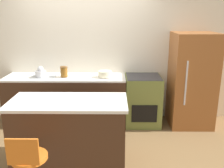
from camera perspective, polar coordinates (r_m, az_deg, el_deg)
ground_plane at (r=4.57m, az=-6.77°, el=-10.46°), size 14.00×14.00×0.00m
wall_back at (r=4.83m, az=-6.27°, el=7.23°), size 8.00×0.06×2.60m
back_counter at (r=4.75m, az=-10.40°, el=-3.61°), size 2.19×0.63×0.92m
kitchen_island at (r=3.54m, az=-9.68°, el=-10.65°), size 1.57×0.72×0.91m
oven_range at (r=4.70m, az=7.01°, el=-3.68°), size 0.64×0.65×0.92m
refrigerator at (r=4.74m, az=17.78°, el=0.80°), size 0.75×0.71×1.70m
stool_chair at (r=3.02m, az=-18.32°, el=-17.80°), size 0.39×0.39×0.82m
kettle at (r=4.66m, az=-16.00°, el=2.50°), size 0.19×0.19×0.19m
mixing_bowl at (r=4.48m, az=-1.60°, el=2.33°), size 0.24×0.24×0.11m
canister_jar at (r=4.56m, az=-10.93°, el=2.79°), size 0.13×0.13×0.19m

